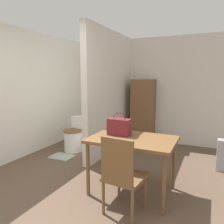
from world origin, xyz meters
name	(u,v)px	position (x,y,z in m)	size (l,w,h in m)	color
wall_back	(150,90)	(0.00, 3.64, 1.25)	(4.90, 0.12, 2.50)	silver
wall_left	(32,93)	(-2.01, 1.79, 1.25)	(0.12, 4.58, 2.50)	silver
partition_wall	(111,93)	(-0.54, 2.53, 1.25)	(0.12, 2.11, 2.50)	silver
dining_table	(132,144)	(0.48, 1.04, 0.68)	(1.12, 0.77, 0.77)	brown
wooden_chair	(122,174)	(0.55, 0.51, 0.50)	(0.47, 0.47, 0.94)	brown
toilet	(75,137)	(-1.25, 2.18, 0.29)	(0.42, 0.57, 0.71)	white
handbag	(119,127)	(0.26, 1.11, 0.89)	(0.31, 0.16, 0.32)	maroon
wooden_cabinet	(143,112)	(-0.08, 3.34, 0.76)	(0.49, 0.47, 1.52)	brown
bath_mat	(62,156)	(-1.25, 1.72, 0.01)	(0.46, 0.35, 0.01)	#99A899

